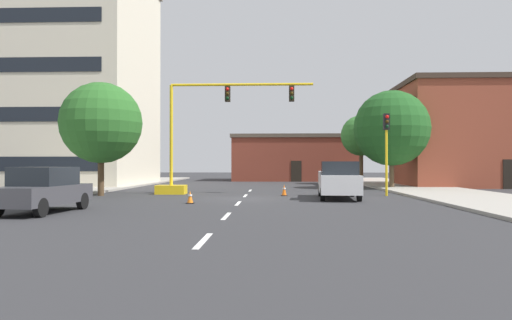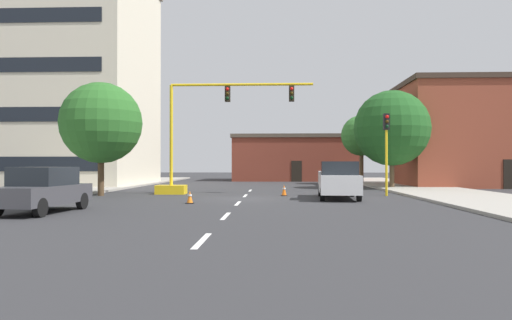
% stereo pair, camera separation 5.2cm
% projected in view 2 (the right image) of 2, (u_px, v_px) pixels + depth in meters
% --- Properties ---
extents(ground_plane, '(160.00, 160.00, 0.00)m').
position_uv_depth(ground_plane, '(242.00, 199.00, 25.60)').
color(ground_plane, '#2D2D30').
extents(sidewalk_left, '(6.00, 56.00, 0.14)m').
position_uv_depth(sidewalk_left, '(78.00, 189.00, 34.10)').
color(sidewalk_left, '#9E998E').
rests_on(sidewalk_left, ground_plane).
extents(sidewalk_right, '(6.00, 56.00, 0.14)m').
position_uv_depth(sidewalk_right, '(428.00, 190.00, 33.09)').
color(sidewalk_right, '#9E998E').
rests_on(sidewalk_right, ground_plane).
extents(lane_stripe_seg_0, '(0.16, 2.40, 0.01)m').
position_uv_depth(lane_stripe_seg_0, '(202.00, 240.00, 11.61)').
color(lane_stripe_seg_0, silver).
rests_on(lane_stripe_seg_0, ground_plane).
extents(lane_stripe_seg_1, '(0.16, 2.40, 0.01)m').
position_uv_depth(lane_stripe_seg_1, '(226.00, 216.00, 17.11)').
color(lane_stripe_seg_1, silver).
rests_on(lane_stripe_seg_1, ground_plane).
extents(lane_stripe_seg_2, '(0.16, 2.40, 0.01)m').
position_uv_depth(lane_stripe_seg_2, '(238.00, 203.00, 22.60)').
color(lane_stripe_seg_2, silver).
rests_on(lane_stripe_seg_2, ground_plane).
extents(lane_stripe_seg_3, '(0.16, 2.40, 0.01)m').
position_uv_depth(lane_stripe_seg_3, '(245.00, 196.00, 28.10)').
color(lane_stripe_seg_3, silver).
rests_on(lane_stripe_seg_3, ground_plane).
extents(lane_stripe_seg_4, '(0.16, 2.40, 0.01)m').
position_uv_depth(lane_stripe_seg_4, '(250.00, 190.00, 33.59)').
color(lane_stripe_seg_4, silver).
rests_on(lane_stripe_seg_4, ground_plane).
extents(building_tall_left, '(13.34, 13.90, 18.92)m').
position_uv_depth(building_tall_left, '(71.00, 79.00, 42.72)').
color(building_tall_left, beige).
rests_on(building_tall_left, ground_plane).
extents(building_brick_center, '(14.02, 9.30, 5.08)m').
position_uv_depth(building_brick_center, '(295.00, 158.00, 55.04)').
color(building_brick_center, brown).
rests_on(building_brick_center, ground_plane).
extents(building_row_right, '(13.88, 9.32, 8.68)m').
position_uv_depth(building_row_right, '(484.00, 134.00, 40.08)').
color(building_row_right, brown).
rests_on(building_row_right, ground_plane).
extents(traffic_signal_gantry, '(9.65, 1.20, 6.83)m').
position_uv_depth(traffic_signal_gantry, '(192.00, 157.00, 29.63)').
color(traffic_signal_gantry, yellow).
rests_on(traffic_signal_gantry, ground_plane).
extents(traffic_light_pole_right, '(0.32, 0.47, 4.80)m').
position_uv_depth(traffic_light_pole_right, '(386.00, 135.00, 27.97)').
color(traffic_light_pole_right, yellow).
rests_on(traffic_light_pole_right, ground_plane).
extents(tree_right_far, '(3.72, 3.72, 6.32)m').
position_uv_depth(tree_right_far, '(361.00, 136.00, 43.84)').
color(tree_right_far, brown).
rests_on(tree_right_far, ground_plane).
extents(tree_left_near, '(4.74, 4.74, 6.63)m').
position_uv_depth(tree_left_near, '(101.00, 123.00, 28.07)').
color(tree_left_near, '#4C3823').
rests_on(tree_left_near, ground_plane).
extents(tree_right_mid, '(5.66, 5.66, 7.38)m').
position_uv_depth(tree_right_mid, '(392.00, 128.00, 35.97)').
color(tree_right_mid, brown).
rests_on(tree_right_mid, ground_plane).
extents(pickup_truck_white, '(2.34, 5.52, 1.99)m').
position_uv_depth(pickup_truck_white, '(338.00, 181.00, 25.63)').
color(pickup_truck_white, white).
rests_on(pickup_truck_white, ground_plane).
extents(sedan_dark_gray_near_left, '(2.19, 4.63, 1.74)m').
position_uv_depth(sedan_dark_gray_near_left, '(43.00, 189.00, 18.32)').
color(sedan_dark_gray_near_left, '#3D3D42').
rests_on(sedan_dark_gray_near_left, ground_plane).
extents(traffic_cone_roadside_a, '(0.36, 0.36, 0.66)m').
position_uv_depth(traffic_cone_roadside_a, '(284.00, 190.00, 28.03)').
color(traffic_cone_roadside_a, black).
rests_on(traffic_cone_roadside_a, ground_plane).
extents(traffic_cone_roadside_b, '(0.36, 0.36, 0.61)m').
position_uv_depth(traffic_cone_roadside_b, '(190.00, 197.00, 22.52)').
color(traffic_cone_roadside_b, black).
rests_on(traffic_cone_roadside_b, ground_plane).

